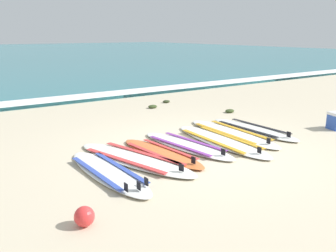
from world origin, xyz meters
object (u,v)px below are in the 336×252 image
(surfboard_2, at_px, (161,153))
(surfboard_5, at_px, (232,133))
(surfboard_6, at_px, (253,129))
(surfboard_3, at_px, (186,145))
(surfboard_4, at_px, (221,141))
(surfboard_0, at_px, (108,172))
(surfboard_1, at_px, (134,159))
(beach_ball, at_px, (84,216))

(surfboard_2, xyz_separation_m, surfboard_5, (1.91, 0.24, -0.00))
(surfboard_2, xyz_separation_m, surfboard_6, (2.52, 0.21, -0.00))
(surfboard_3, bearing_deg, surfboard_4, -10.30)
(surfboard_4, distance_m, surfboard_5, 0.62)
(surfboard_0, xyz_separation_m, surfboard_1, (0.61, 0.30, -0.00))
(surfboard_3, relative_size, surfboard_6, 0.99)
(surfboard_2, bearing_deg, surfboard_0, -165.52)
(surfboard_6, bearing_deg, surfboard_2, -175.28)
(surfboard_0, height_order, surfboard_3, same)
(surfboard_1, relative_size, surfboard_2, 1.25)
(surfboard_2, height_order, surfboard_4, same)
(surfboard_6, bearing_deg, surfboard_4, -168.35)
(surfboard_5, bearing_deg, surfboard_4, -153.61)
(surfboard_1, xyz_separation_m, surfboard_5, (2.45, 0.24, -0.00))
(surfboard_2, height_order, surfboard_6, same)
(surfboard_2, bearing_deg, surfboard_4, -1.37)
(surfboard_2, bearing_deg, surfboard_3, 9.03)
(surfboard_3, distance_m, surfboard_6, 1.90)
(surfboard_1, height_order, surfboard_6, same)
(surfboard_2, distance_m, beach_ball, 2.51)
(surfboard_5, bearing_deg, beach_ball, -155.79)
(surfboard_1, xyz_separation_m, beach_ball, (-1.47, -1.52, 0.08))
(surfboard_5, relative_size, beach_ball, 11.51)
(surfboard_1, distance_m, surfboard_4, 1.90)
(surfboard_0, height_order, surfboard_2, same)
(surfboard_4, xyz_separation_m, surfboard_5, (0.56, 0.28, 0.00))
(surfboard_1, bearing_deg, surfboard_3, 4.83)
(surfboard_4, distance_m, beach_ball, 3.67)
(surfboard_3, relative_size, surfboard_5, 0.88)
(surfboard_1, xyz_separation_m, surfboard_4, (1.89, -0.03, -0.00))
(surfboard_1, height_order, surfboard_5, same)
(surfboard_2, relative_size, beach_ball, 9.26)
(surfboard_3, bearing_deg, surfboard_1, -175.17)
(surfboard_1, bearing_deg, surfboard_2, -0.14)
(surfboard_6, xyz_separation_m, beach_ball, (-4.53, -1.73, 0.08))
(surfboard_6, bearing_deg, surfboard_1, -176.13)
(surfboard_1, distance_m, surfboard_3, 1.17)
(surfboard_3, height_order, surfboard_5, same)
(surfboard_4, height_order, surfboard_6, same)
(surfboard_6, bearing_deg, surfboard_5, 176.59)
(surfboard_1, distance_m, surfboard_5, 2.47)
(surfboard_1, relative_size, surfboard_6, 1.13)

